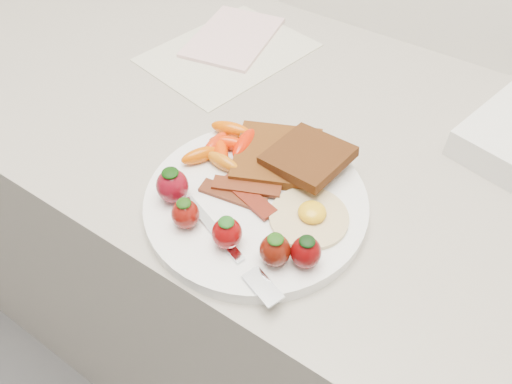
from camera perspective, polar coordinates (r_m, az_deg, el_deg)
The scene contains 11 objects.
counter at distance 1.06m, azimuth 4.70°, elevation -12.06°, with size 2.00×0.60×0.90m, color gray.
plate at distance 0.61m, azimuth 0.00°, elevation -1.21°, with size 0.27×0.27×0.02m, color white.
toast_lower at distance 0.64m, azimuth 2.46°, elevation 4.22°, with size 0.11×0.11×0.01m, color #3C1705.
toast_upper at distance 0.62m, azimuth 5.96°, elevation 4.06°, with size 0.09×0.09×0.01m, color black.
fried_egg at distance 0.58m, azimuth 6.16°, elevation -2.74°, with size 0.11×0.11×0.02m.
bacon_strips at distance 0.60m, azimuth -1.58°, elevation -0.04°, with size 0.10×0.06×0.01m.
baby_carrots at distance 0.65m, azimuth -3.66°, elevation 5.24°, with size 0.08×0.11×0.02m.
strawberries at distance 0.55m, azimuth -3.42°, elevation -3.44°, with size 0.21×0.06×0.05m.
fork at distance 0.54m, azimuth -2.48°, elevation -6.99°, with size 0.17×0.07×0.00m.
paper_sheet at distance 0.88m, azimuth -3.18°, elevation 15.64°, with size 0.20×0.26×0.00m, color beige.
notepad at distance 0.91m, azimuth -2.62°, elevation 17.28°, with size 0.12×0.18×0.01m, color beige.
Camera 1 is at (0.23, 1.21, 1.36)m, focal length 35.00 mm.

